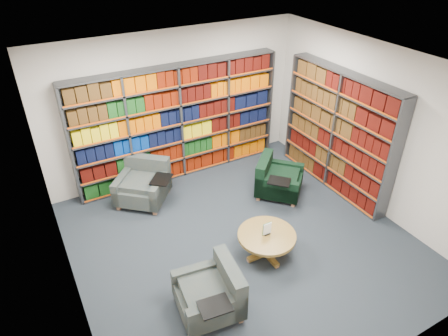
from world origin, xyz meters
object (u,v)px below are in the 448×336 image
chair_green_right (275,180)px  coffee_table (267,239)px  chair_teal_front (214,293)px  chair_teal_left (144,184)px

chair_green_right → coffee_table: 1.67m
chair_green_right → chair_teal_front: chair_green_right is taller
chair_teal_front → coffee_table: chair_teal_front is taller
chair_teal_left → chair_teal_front: chair_teal_left is taller
chair_teal_left → chair_teal_front: (-0.05, -2.78, -0.02)m
chair_teal_left → chair_green_right: 2.39m
chair_teal_left → chair_teal_front: size_ratio=1.21×
chair_teal_left → chair_teal_front: bearing=-91.0°
chair_teal_left → chair_green_right: (2.17, -1.01, -0.02)m
chair_green_right → coffee_table: (-1.07, -1.28, 0.04)m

